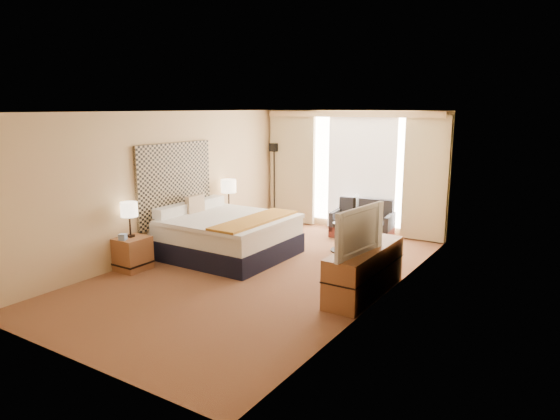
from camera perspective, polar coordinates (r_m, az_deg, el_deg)
The scene contains 21 objects.
floor at distance 8.31m, azimuth -2.19°, elevation -7.06°, with size 4.20×7.00×0.02m, color #562218.
ceiling at distance 7.87m, azimuth -2.34°, elevation 11.18°, with size 4.20×7.00×0.02m, color silver.
wall_back at distance 11.01m, azimuth 8.23°, elevation 4.43°, with size 4.20×0.02×2.60m, color #D0B67E.
wall_front at distance 5.55m, azimuth -23.39°, elevation -3.57°, with size 4.20×0.02×2.60m, color #D0B67E.
wall_left at distance 9.33m, azimuth -12.92°, elevation 2.96°, with size 0.02×7.00×2.60m, color #D0B67E.
wall_right at distance 7.02m, azimuth 11.96°, elevation 0.19°, with size 0.02×7.00×2.60m, color #D0B67E.
headboard at distance 9.44m, azimuth -11.89°, elevation 2.98°, with size 0.06×1.85×1.50m, color black.
nightstand_left at distance 8.69m, azimuth -16.48°, elevation -4.80°, with size 0.45×0.52×0.55m, color #8F5F34.
nightstand_right at distance 10.43m, azimuth -6.11°, elevation -1.65°, with size 0.45×0.52×0.55m, color #8F5F34.
media_dresser at distance 7.36m, azimuth 9.67°, elevation -6.85°, with size 0.50×1.80×0.70m, color #8F5F34.
window at distance 10.88m, azimuth 9.37°, elevation 4.41°, with size 2.30×0.02×2.30m, color white.
curtains at distance 10.89m, azimuth 7.98°, elevation 4.93°, with size 4.12×0.19×2.56m.
bed at distance 9.14m, azimuth -6.14°, elevation -2.87°, with size 2.15×1.97×1.04m.
loveseat at distance 10.58m, azimuth 9.42°, elevation -1.65°, with size 1.32×0.82×0.78m.
floor_lamp at distance 11.74m, azimuth -0.68°, elevation 5.01°, with size 0.23×0.23×1.84m.
desk_chair at distance 9.39m, azimuth 7.79°, elevation -1.91°, with size 0.53×0.52×1.08m.
lamp_left at distance 8.56m, azimuth -16.86°, elevation -0.02°, with size 0.28×0.28×0.59m.
lamp_right at distance 10.33m, azimuth -5.90°, elevation 2.67°, with size 0.31×0.31×0.66m.
tissue_box at distance 8.49m, azimuth -17.52°, elevation -2.96°, with size 0.11×0.11×0.10m, color #8AA6D6.
telephone at distance 10.43m, azimuth -5.74°, elevation 0.08°, with size 0.16×0.13×0.06m, color black.
television at distance 6.87m, azimuth 8.30°, elevation -2.24°, with size 1.15×0.15×0.66m, color black.
Camera 1 is at (4.50, -6.45, 2.67)m, focal length 32.00 mm.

